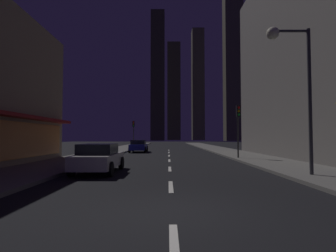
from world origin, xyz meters
name	(u,v)px	position (x,y,z in m)	size (l,w,h in m)	color
ground_plane	(168,150)	(0.00, 32.00, -0.05)	(78.00, 136.00, 0.10)	black
sidewalk_right	(216,149)	(7.00, 32.00, 0.07)	(4.00, 76.00, 0.15)	#605E59
sidewalk_left	(120,149)	(-7.00, 32.00, 0.07)	(4.00, 76.00, 0.15)	#605E59
lane_marking_center	(169,161)	(0.00, 13.60, 0.01)	(0.16, 33.40, 0.01)	silver
building_apartment_right	(336,55)	(14.50, 16.00, 8.90)	(11.00, 20.00, 17.79)	slate
skyscraper_distant_tall	(157,76)	(-5.54, 130.53, 34.38)	(7.20, 6.62, 68.75)	#3D3A2E
skyscraper_distant_mid	(173,92)	(3.54, 156.54, 30.41)	(8.08, 8.80, 60.82)	#403D30
skyscraper_distant_short	(197,85)	(18.69, 156.49, 34.79)	(7.39, 8.85, 69.59)	brown
skyscraper_distant_slender	(232,60)	(31.37, 118.14, 39.06)	(8.69, 7.11, 78.12)	brown
car_parked_near	(98,158)	(-3.60, 6.95, 0.74)	(1.98, 4.24, 1.45)	silver
car_parked_far	(138,146)	(-3.60, 24.76, 0.74)	(1.98, 4.24, 1.45)	navy
fire_hydrant_far_left	(108,151)	(-5.90, 19.46, 0.45)	(0.42, 0.30, 0.65)	#B2B2B2
traffic_light_near_right	(237,120)	(5.50, 14.46, 3.19)	(0.32, 0.48, 4.20)	#2D2D2D
traffic_light_far_left	(133,128)	(-5.50, 34.45, 3.19)	(0.32, 0.48, 4.20)	#2D2D2D
street_lamp_right	(290,64)	(5.38, 5.23, 5.07)	(1.96, 0.56, 6.58)	#38383D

